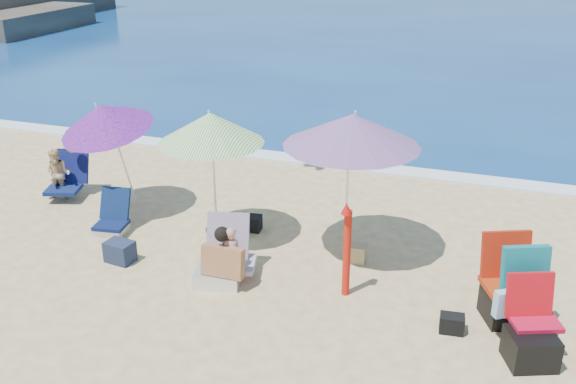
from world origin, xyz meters
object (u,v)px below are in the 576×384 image
(umbrella_blue, at_px, (104,117))
(furled_umbrella, at_px, (347,245))
(chair_navy, at_px, (112,222))
(person_left, at_px, (61,173))
(chair_rainbow, at_px, (223,264))
(camp_chair_left, at_px, (531,338))
(umbrella_striped, at_px, (211,128))
(person_center, at_px, (228,257))
(umbrella_turquoise, at_px, (352,130))
(camp_chair_right, at_px, (511,292))

(umbrella_blue, xyz_separation_m, furled_umbrella, (4.17, -1.18, -0.90))
(chair_navy, relative_size, person_left, 0.65)
(chair_rainbow, relative_size, camp_chair_left, 1.03)
(furled_umbrella, relative_size, chair_navy, 1.99)
(chair_navy, bearing_deg, person_left, 150.58)
(umbrella_striped, xyz_separation_m, person_center, (0.69, -1.08, -1.35))
(umbrella_blue, distance_m, person_left, 1.67)
(umbrella_turquoise, distance_m, camp_chair_right, 2.81)
(camp_chair_right, xyz_separation_m, person_center, (-3.46, -0.32, 0.00))
(furled_umbrella, bearing_deg, umbrella_striped, 159.40)
(furled_umbrella, relative_size, person_left, 1.30)
(umbrella_blue, relative_size, camp_chair_left, 2.20)
(camp_chair_left, xyz_separation_m, camp_chair_right, (-0.23, 0.68, 0.12))
(umbrella_turquoise, distance_m, person_center, 2.31)
(umbrella_turquoise, distance_m, chair_rainbow, 2.44)
(person_center, bearing_deg, camp_chair_right, 5.34)
(chair_navy, distance_m, camp_chair_left, 6.12)
(umbrella_turquoise, relative_size, camp_chair_right, 2.01)
(umbrella_turquoise, height_order, person_left, umbrella_turquoise)
(umbrella_turquoise, height_order, camp_chair_right, umbrella_turquoise)
(umbrella_turquoise, xyz_separation_m, chair_rainbow, (-1.40, -1.15, -1.64))
(umbrella_striped, relative_size, chair_rainbow, 2.17)
(chair_navy, height_order, camp_chair_right, camp_chair_right)
(chair_navy, bearing_deg, camp_chair_right, -4.92)
(person_left, bearing_deg, camp_chair_right, -10.55)
(camp_chair_right, relative_size, person_center, 1.33)
(chair_rainbow, bearing_deg, chair_navy, 162.32)
(umbrella_blue, relative_size, furled_umbrella, 1.52)
(umbrella_turquoise, height_order, person_center, umbrella_turquoise)
(chair_rainbow, bearing_deg, furled_umbrella, 4.57)
(chair_navy, distance_m, chair_rainbow, 2.29)
(umbrella_striped, relative_size, umbrella_blue, 1.01)
(umbrella_blue, xyz_separation_m, chair_navy, (0.36, -0.62, -1.44))
(chair_rainbow, relative_size, person_center, 1.13)
(furled_umbrella, relative_size, chair_rainbow, 1.40)
(camp_chair_right, xyz_separation_m, person_left, (-7.30, 1.36, 0.06))
(umbrella_blue, relative_size, chair_navy, 3.03)
(furled_umbrella, distance_m, person_left, 5.53)
(chair_rainbow, height_order, person_left, person_left)
(umbrella_blue, height_order, chair_rainbow, umbrella_blue)
(umbrella_turquoise, distance_m, furled_umbrella, 1.55)
(umbrella_striped, distance_m, umbrella_blue, 2.02)
(furled_umbrella, height_order, person_center, furled_umbrella)
(camp_chair_left, xyz_separation_m, person_center, (-3.70, 0.36, 0.13))
(umbrella_striped, relative_size, camp_chair_right, 1.84)
(chair_rainbow, bearing_deg, person_center, -44.11)
(person_center, bearing_deg, umbrella_turquoise, 45.14)
(person_left, bearing_deg, camp_chair_left, -15.18)
(chair_rainbow, distance_m, camp_chair_left, 3.86)
(umbrella_blue, relative_size, chair_rainbow, 2.14)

